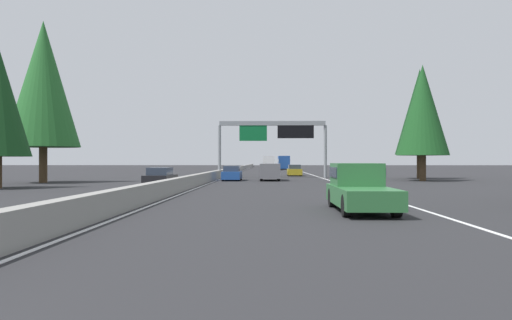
% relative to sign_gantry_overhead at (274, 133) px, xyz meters
% --- Properties ---
extents(ground_plane, '(320.00, 320.00, 0.00)m').
position_rel_sign_gantry_overhead_xyz_m(ground_plane, '(7.44, 6.03, -5.24)').
color(ground_plane, '#262628').
extents(median_barrier, '(180.00, 0.56, 0.90)m').
position_rel_sign_gantry_overhead_xyz_m(median_barrier, '(27.44, 6.33, -4.79)').
color(median_barrier, gray).
rests_on(median_barrier, ground).
extents(shoulder_stripe_right, '(160.00, 0.16, 0.01)m').
position_rel_sign_gantry_overhead_xyz_m(shoulder_stripe_right, '(17.44, -5.49, -5.24)').
color(shoulder_stripe_right, silver).
rests_on(shoulder_stripe_right, ground).
extents(shoulder_stripe_median, '(160.00, 0.16, 0.01)m').
position_rel_sign_gantry_overhead_xyz_m(shoulder_stripe_median, '(17.44, 5.78, -5.24)').
color(shoulder_stripe_median, silver).
rests_on(shoulder_stripe_median, ground).
extents(sign_gantry_overhead, '(0.50, 12.68, 6.59)m').
position_rel_sign_gantry_overhead_xyz_m(sign_gantry_overhead, '(0.00, 0.00, 0.00)').
color(sign_gantry_overhead, gray).
rests_on(sign_gantry_overhead, ground).
extents(pickup_mid_center, '(5.60, 2.00, 1.86)m').
position_rel_sign_gantry_overhead_xyz_m(pickup_mid_center, '(-37.10, -2.93, -4.33)').
color(pickup_mid_center, '#2D6B38').
rests_on(pickup_mid_center, ground).
extents(minivan_far_left, '(5.00, 1.95, 1.69)m').
position_rel_sign_gantry_overhead_xyz_m(minivan_far_left, '(-7.96, 0.47, -4.29)').
color(minivan_far_left, slate).
rests_on(minivan_far_left, ground).
extents(sedan_near_right, '(4.40, 1.80, 1.47)m').
position_rel_sign_gantry_overhead_xyz_m(sedan_near_right, '(7.04, -2.78, -4.56)').
color(sedan_near_right, '#AD931E').
rests_on(sedan_near_right, ground).
extents(box_truck_distant_b, '(8.50, 2.40, 2.95)m').
position_rel_sign_gantry_overhead_xyz_m(box_truck_distant_b, '(45.57, 0.52, -3.63)').
color(box_truck_distant_b, white).
rests_on(box_truck_distant_b, ground).
extents(bus_mid_right, '(11.50, 2.55, 3.10)m').
position_rel_sign_gantry_overhead_xyz_m(bus_mid_right, '(57.55, -2.98, -3.52)').
color(bus_mid_right, '#1E4793').
rests_on(bus_mid_right, ground).
extents(sedan_far_center, '(4.40, 1.80, 1.47)m').
position_rel_sign_gantry_overhead_xyz_m(sedan_far_center, '(-8.07, 4.26, -4.56)').
color(sedan_far_center, '#1E4793').
rests_on(sedan_far_center, ground).
extents(oncoming_near, '(4.40, 1.80, 1.47)m').
position_rel_sign_gantry_overhead_xyz_m(oncoming_near, '(-20.05, 8.75, -4.56)').
color(oncoming_near, black).
rests_on(oncoming_near, ground).
extents(conifer_right_near, '(5.01, 5.01, 11.39)m').
position_rel_sign_gantry_overhead_xyz_m(conifer_right_near, '(-8.60, -14.46, 1.68)').
color(conifer_right_near, '#4C3823').
rests_on(conifer_right_near, ground).
extents(conifer_right_mid, '(5.31, 5.31, 12.07)m').
position_rel_sign_gantry_overhead_xyz_m(conifer_right_mid, '(-2.66, -16.03, 2.10)').
color(conifer_right_mid, '#4C3823').
rests_on(conifer_right_mid, ground).
extents(conifer_left_near, '(6.43, 6.43, 14.62)m').
position_rel_sign_gantry_overhead_xyz_m(conifer_left_near, '(-13.21, 20.92, 3.65)').
color(conifer_left_near, '#4C3823').
rests_on(conifer_left_near, ground).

